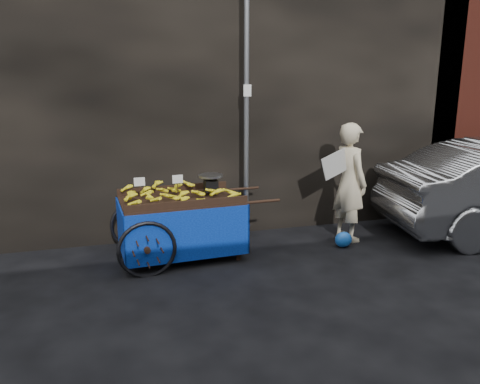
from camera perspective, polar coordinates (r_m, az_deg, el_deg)
name	(u,v)px	position (r m, az deg, el deg)	size (l,w,h in m)	color
ground	(252,269)	(6.58, 1.47, -9.41)	(80.00, 80.00, 0.00)	black
building_wall	(231,83)	(8.66, -1.14, 13.14)	(13.50, 2.00, 5.00)	black
street_pole	(246,116)	(7.41, 0.78, 9.24)	(0.12, 0.10, 4.00)	slate
banana_cart	(177,205)	(6.84, -7.72, -1.58)	(2.42, 1.26, 1.29)	black
vendor	(349,182)	(7.73, 13.19, 1.19)	(0.89, 0.77, 1.91)	beige
plastic_bag	(343,240)	(7.54, 12.49, -5.69)	(0.27, 0.22, 0.25)	blue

